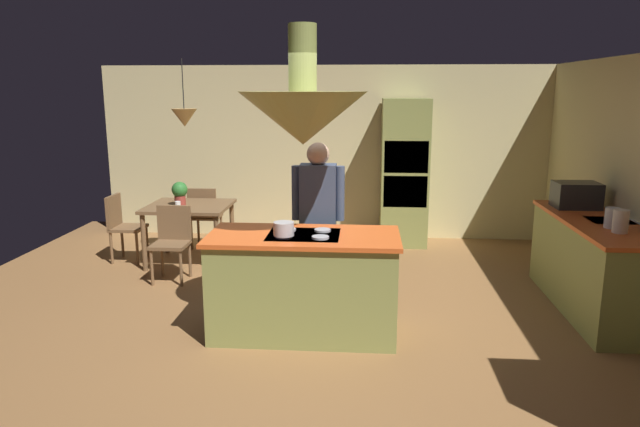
{
  "coord_description": "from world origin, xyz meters",
  "views": [
    {
      "loc": [
        0.53,
        -5.14,
        2.2
      ],
      "look_at": [
        0.1,
        0.4,
        1.0
      ],
      "focal_mm": 32.29,
      "sensor_mm": 36.0,
      "label": 1
    }
  ],
  "objects_px": {
    "chair_by_back_wall": "(204,213)",
    "person_at_island": "(318,214)",
    "cup_on_table": "(178,205)",
    "oven_tower": "(404,173)",
    "canister_sugar": "(612,218)",
    "kitchen_island": "(304,284)",
    "chair_at_corner": "(122,223)",
    "chair_facing_island": "(172,238)",
    "microwave_on_counter": "(576,195)",
    "potted_plant_on_table": "(180,192)",
    "dining_table": "(189,212)",
    "cooking_pot_on_cooktop": "(284,229)",
    "canister_flour": "(621,221)"
  },
  "relations": [
    {
      "from": "person_at_island",
      "to": "cup_on_table",
      "type": "height_order",
      "value": "person_at_island"
    },
    {
      "from": "oven_tower",
      "to": "microwave_on_counter",
      "type": "relative_size",
      "value": 4.52
    },
    {
      "from": "chair_by_back_wall",
      "to": "cup_on_table",
      "type": "distance_m",
      "value": 0.97
    },
    {
      "from": "chair_by_back_wall",
      "to": "cup_on_table",
      "type": "height_order",
      "value": "chair_by_back_wall"
    },
    {
      "from": "dining_table",
      "to": "microwave_on_counter",
      "type": "xyz_separation_m",
      "value": [
        4.54,
        -0.68,
        0.42
      ]
    },
    {
      "from": "potted_plant_on_table",
      "to": "canister_sugar",
      "type": "height_order",
      "value": "canister_sugar"
    },
    {
      "from": "chair_facing_island",
      "to": "chair_at_corner",
      "type": "relative_size",
      "value": 1.0
    },
    {
      "from": "potted_plant_on_table",
      "to": "oven_tower",
      "type": "bearing_deg",
      "value": 21.87
    },
    {
      "from": "dining_table",
      "to": "chair_facing_island",
      "type": "bearing_deg",
      "value": -90.0
    },
    {
      "from": "potted_plant_on_table",
      "to": "chair_by_back_wall",
      "type": "bearing_deg",
      "value": 81.86
    },
    {
      "from": "dining_table",
      "to": "kitchen_island",
      "type": "bearing_deg",
      "value": -51.01
    },
    {
      "from": "kitchen_island",
      "to": "chair_at_corner",
      "type": "xyz_separation_m",
      "value": [
        -2.6,
        2.1,
        0.03
      ]
    },
    {
      "from": "kitchen_island",
      "to": "dining_table",
      "type": "distance_m",
      "value": 2.71
    },
    {
      "from": "oven_tower",
      "to": "cooking_pot_on_cooktop",
      "type": "xyz_separation_m",
      "value": [
        -1.26,
        -3.37,
        -0.02
      ]
    },
    {
      "from": "oven_tower",
      "to": "cup_on_table",
      "type": "bearing_deg",
      "value": -154.33
    },
    {
      "from": "person_at_island",
      "to": "canister_flour",
      "type": "xyz_separation_m",
      "value": [
        2.77,
        -0.4,
        0.07
      ]
    },
    {
      "from": "dining_table",
      "to": "person_at_island",
      "type": "xyz_separation_m",
      "value": [
        1.77,
        -1.41,
        0.31
      ]
    },
    {
      "from": "cup_on_table",
      "to": "oven_tower",
      "type": "bearing_deg",
      "value": 25.67
    },
    {
      "from": "chair_facing_island",
      "to": "microwave_on_counter",
      "type": "height_order",
      "value": "microwave_on_counter"
    },
    {
      "from": "oven_tower",
      "to": "dining_table",
      "type": "xyz_separation_m",
      "value": [
        -2.8,
        -1.14,
        -0.38
      ]
    },
    {
      "from": "chair_facing_island",
      "to": "microwave_on_counter",
      "type": "bearing_deg",
      "value": 0.05
    },
    {
      "from": "canister_sugar",
      "to": "kitchen_island",
      "type": "bearing_deg",
      "value": -170.66
    },
    {
      "from": "kitchen_island",
      "to": "canister_flour",
      "type": "distance_m",
      "value": 2.91
    },
    {
      "from": "dining_table",
      "to": "potted_plant_on_table",
      "type": "bearing_deg",
      "value": -168.04
    },
    {
      "from": "chair_facing_island",
      "to": "chair_at_corner",
      "type": "xyz_separation_m",
      "value": [
        -0.9,
        0.69,
        0.0
      ]
    },
    {
      "from": "kitchen_island",
      "to": "chair_by_back_wall",
      "type": "bearing_deg",
      "value": 121.37
    },
    {
      "from": "cooking_pot_on_cooktop",
      "to": "canister_flour",
      "type": "bearing_deg",
      "value": 7.92
    },
    {
      "from": "cup_on_table",
      "to": "microwave_on_counter",
      "type": "xyz_separation_m",
      "value": [
        4.6,
        -0.45,
        0.27
      ]
    },
    {
      "from": "microwave_on_counter",
      "to": "cooking_pot_on_cooktop",
      "type": "xyz_separation_m",
      "value": [
        -3.0,
        -1.55,
        -0.06
      ]
    },
    {
      "from": "oven_tower",
      "to": "chair_facing_island",
      "type": "height_order",
      "value": "oven_tower"
    },
    {
      "from": "chair_at_corner",
      "to": "canister_sugar",
      "type": "height_order",
      "value": "canister_sugar"
    },
    {
      "from": "chair_by_back_wall",
      "to": "canister_sugar",
      "type": "bearing_deg",
      "value": 152.91
    },
    {
      "from": "canister_flour",
      "to": "cup_on_table",
      "type": "bearing_deg",
      "value": 161.07
    },
    {
      "from": "dining_table",
      "to": "chair_by_back_wall",
      "type": "xyz_separation_m",
      "value": [
        0.0,
        0.69,
        -0.16
      ]
    },
    {
      "from": "dining_table",
      "to": "chair_at_corner",
      "type": "distance_m",
      "value": 0.91
    },
    {
      "from": "microwave_on_counter",
      "to": "oven_tower",
      "type": "bearing_deg",
      "value": 133.59
    },
    {
      "from": "cooking_pot_on_cooktop",
      "to": "cup_on_table",
      "type": "bearing_deg",
      "value": 128.78
    },
    {
      "from": "kitchen_island",
      "to": "oven_tower",
      "type": "height_order",
      "value": "oven_tower"
    },
    {
      "from": "oven_tower",
      "to": "potted_plant_on_table",
      "type": "bearing_deg",
      "value": -158.13
    },
    {
      "from": "canister_sugar",
      "to": "oven_tower",
      "type": "bearing_deg",
      "value": 122.08
    },
    {
      "from": "person_at_island",
      "to": "chair_facing_island",
      "type": "height_order",
      "value": "person_at_island"
    },
    {
      "from": "kitchen_island",
      "to": "person_at_island",
      "type": "distance_m",
      "value": 0.85
    },
    {
      "from": "canister_sugar",
      "to": "person_at_island",
      "type": "bearing_deg",
      "value": 175.49
    },
    {
      "from": "dining_table",
      "to": "person_at_island",
      "type": "bearing_deg",
      "value": -38.58
    },
    {
      "from": "person_at_island",
      "to": "canister_sugar",
      "type": "xyz_separation_m",
      "value": [
        2.77,
        -0.22,
        0.06
      ]
    },
    {
      "from": "chair_facing_island",
      "to": "chair_by_back_wall",
      "type": "bearing_deg",
      "value": 90.0
    },
    {
      "from": "chair_at_corner",
      "to": "potted_plant_on_table",
      "type": "height_order",
      "value": "potted_plant_on_table"
    },
    {
      "from": "potted_plant_on_table",
      "to": "canister_sugar",
      "type": "relative_size",
      "value": 1.56
    },
    {
      "from": "person_at_island",
      "to": "microwave_on_counter",
      "type": "distance_m",
      "value": 2.86
    },
    {
      "from": "chair_by_back_wall",
      "to": "person_at_island",
      "type": "bearing_deg",
      "value": 130.14
    }
  ]
}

